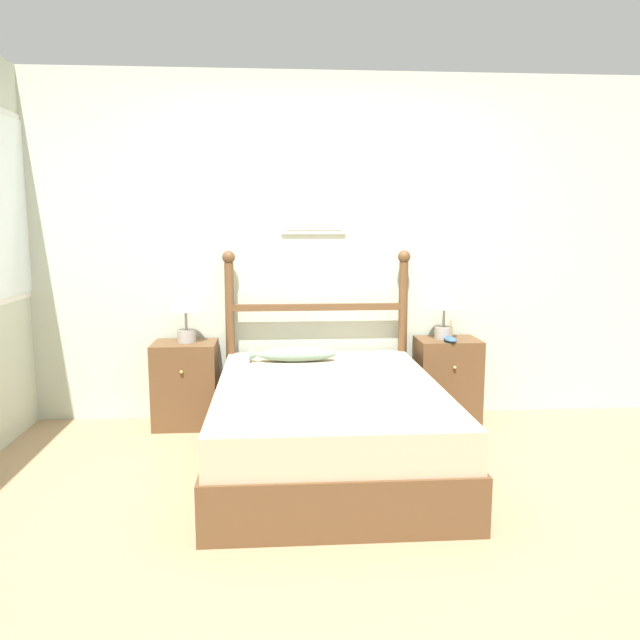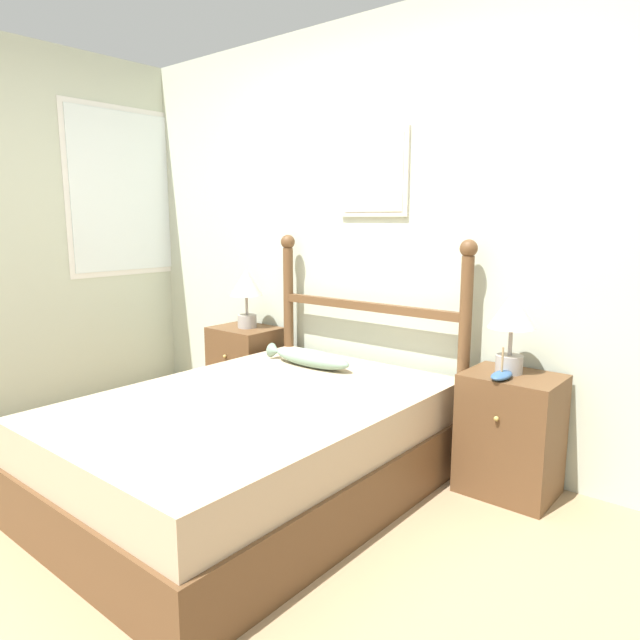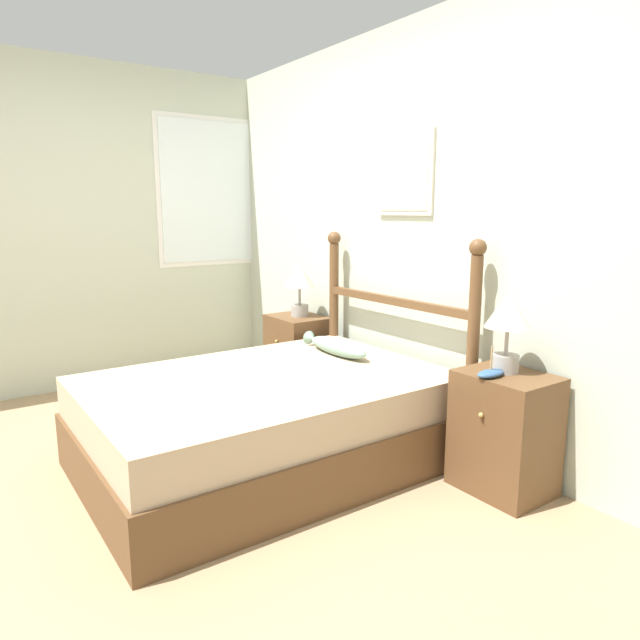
{
  "view_description": "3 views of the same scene",
  "coord_description": "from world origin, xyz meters",
  "views": [
    {
      "loc": [
        -0.32,
        -2.96,
        1.44
      ],
      "look_at": [
        -0.02,
        1.09,
        0.83
      ],
      "focal_mm": 35.0,
      "sensor_mm": 36.0,
      "label": 1
    },
    {
      "loc": [
        1.95,
        -1.2,
        1.38
      ],
      "look_at": [
        0.05,
        1.09,
        0.84
      ],
      "focal_mm": 32.0,
      "sensor_mm": 36.0,
      "label": 2
    },
    {
      "loc": [
        2.65,
        -0.83,
        1.41
      ],
      "look_at": [
        -0.03,
        1.04,
        0.78
      ],
      "focal_mm": 32.0,
      "sensor_mm": 36.0,
      "label": 3
    }
  ],
  "objects": [
    {
      "name": "table_lamp_left",
      "position": [
        -0.95,
        1.5,
        0.9
      ],
      "size": [
        0.23,
        0.23,
        0.41
      ],
      "color": "gray",
      "rests_on": "nightstand_left"
    },
    {
      "name": "headboard",
      "position": [
        -0.01,
        1.6,
        0.71
      ],
      "size": [
        1.38,
        0.09,
        1.27
      ],
      "color": "brown",
      "rests_on": "ground_plane"
    },
    {
      "name": "fish_pillow",
      "position": [
        -0.19,
        1.28,
        0.56
      ],
      "size": [
        0.6,
        0.14,
        0.1
      ],
      "color": "gray",
      "rests_on": "bed"
    },
    {
      "name": "ground_plane",
      "position": [
        0.0,
        0.0,
        0.0
      ],
      "size": [
        16.0,
        16.0,
        0.0
      ],
      "primitive_type": "plane",
      "color": "#9E7F5B"
    },
    {
      "name": "table_lamp_right",
      "position": [
        0.92,
        1.51,
        0.9
      ],
      "size": [
        0.23,
        0.23,
        0.41
      ],
      "color": "gray",
      "rests_on": "nightstand_right"
    },
    {
      "name": "bed",
      "position": [
        -0.01,
        0.66,
        0.25
      ],
      "size": [
        1.35,
        1.95,
        0.51
      ],
      "color": "brown",
      "rests_on": "ground_plane"
    },
    {
      "name": "nightstand_left",
      "position": [
        -0.97,
        1.49,
        0.31
      ],
      "size": [
        0.45,
        0.38,
        0.62
      ],
      "color": "brown",
      "rests_on": "ground_plane"
    },
    {
      "name": "wall_back",
      "position": [
        -0.0,
        1.73,
        1.28
      ],
      "size": [
        6.4,
        0.08,
        2.55
      ],
      "color": "beige",
      "rests_on": "ground_plane"
    },
    {
      "name": "nightstand_right",
      "position": [
        0.96,
        1.49,
        0.31
      ],
      "size": [
        0.45,
        0.38,
        0.62
      ],
      "color": "brown",
      "rests_on": "ground_plane"
    },
    {
      "name": "model_boat",
      "position": [
        0.94,
        1.38,
        0.64
      ],
      "size": [
        0.08,
        0.17,
        0.16
      ],
      "color": "#335684",
      "rests_on": "nightstand_right"
    }
  ]
}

